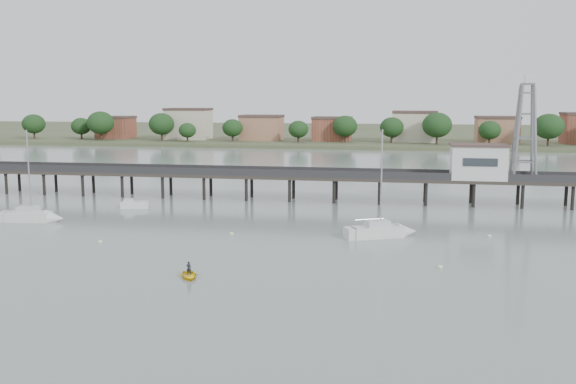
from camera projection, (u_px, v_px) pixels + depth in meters
name	position (u px, v px, depth m)	size (l,w,h in m)	color
ground_plane	(194.00, 341.00, 43.10)	(500.00, 500.00, 0.00)	slate
pier	(313.00, 177.00, 101.00)	(150.00, 5.00, 5.50)	#2D2823
pier_building	(478.00, 162.00, 96.33)	(8.40, 5.40, 5.30)	silver
lattice_tower	(525.00, 132.00, 94.57)	(3.20, 3.20, 15.50)	slate
sailboat_c	(387.00, 231.00, 75.30)	(8.27, 5.51, 13.29)	silver
sailboat_b	(37.00, 217.00, 84.46)	(7.82, 2.91, 12.70)	silver
white_tender	(134.00, 205.00, 94.84)	(4.32, 2.71, 1.56)	silver
yellow_dinghy	(189.00, 278.00, 58.28)	(2.07, 0.60, 2.90)	yellow
dinghy_occupant	(189.00, 278.00, 58.28)	(0.46, 1.27, 0.30)	black
mooring_buoys	(293.00, 243.00, 71.85)	(77.37, 18.00, 0.39)	#EEEDB9
far_shore	(370.00, 133.00, 276.34)	(500.00, 170.00, 10.40)	#475133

